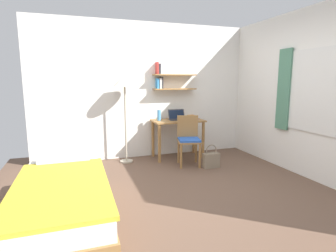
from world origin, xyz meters
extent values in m
plane|color=brown|center=(0.00, 0.00, 0.00)|extent=(5.28, 5.28, 0.00)
cube|color=white|center=(0.00, 2.02, 1.30)|extent=(4.40, 0.05, 2.60)
cube|color=#9E703D|center=(0.49, 1.89, 1.34)|extent=(0.85, 0.22, 0.02)
cube|color=#3384C6|center=(0.15, 1.92, 1.44)|extent=(0.04, 0.14, 0.19)
cube|color=silver|center=(0.20, 1.92, 1.45)|extent=(0.04, 0.14, 0.20)
cube|color=#333338|center=(0.23, 1.92, 1.46)|extent=(0.02, 0.15, 0.22)
cube|color=#9E703D|center=(0.49, 1.89, 1.61)|extent=(0.85, 0.22, 0.02)
cube|color=#D13D38|center=(0.14, 1.91, 1.74)|extent=(0.02, 0.17, 0.23)
cube|color=#333338|center=(0.18, 1.91, 1.72)|extent=(0.04, 0.16, 0.20)
cube|color=white|center=(2.02, 0.00, 1.30)|extent=(0.05, 4.40, 2.60)
cube|color=silver|center=(1.99, -0.01, 1.35)|extent=(0.02, 0.92, 1.24)
cube|color=white|center=(1.99, -0.01, 1.35)|extent=(0.01, 0.86, 1.18)
cube|color=#4C7F66|center=(1.96, 0.56, 1.35)|extent=(0.03, 0.28, 1.34)
cube|color=#9E703D|center=(-1.55, -0.27, 0.14)|extent=(0.90, 2.02, 0.28)
cube|color=silver|center=(-1.55, -0.27, 0.36)|extent=(0.87, 1.96, 0.16)
cube|color=gold|center=(-1.55, -0.39, 0.46)|extent=(0.92, 1.66, 0.04)
cube|color=white|center=(-1.55, 0.52, 0.49)|extent=(0.63, 0.28, 0.10)
cube|color=#9E703D|center=(0.49, 1.70, 0.73)|extent=(0.98, 0.54, 0.03)
cylinder|color=#9E703D|center=(0.05, 1.48, 0.36)|extent=(0.06, 0.06, 0.72)
cylinder|color=#9E703D|center=(0.94, 1.48, 0.36)|extent=(0.06, 0.06, 0.72)
cylinder|color=#9E703D|center=(0.05, 1.92, 0.36)|extent=(0.06, 0.06, 0.72)
cylinder|color=#9E703D|center=(0.94, 1.92, 0.36)|extent=(0.06, 0.06, 0.72)
cube|color=#9E703D|center=(0.50, 1.15, 0.44)|extent=(0.48, 0.48, 0.03)
cube|color=blue|center=(0.50, 1.15, 0.47)|extent=(0.44, 0.44, 0.04)
cube|color=#9E703D|center=(0.54, 1.33, 0.68)|extent=(0.37, 0.12, 0.39)
cylinder|color=#9E703D|center=(0.30, 1.03, 0.21)|extent=(0.04, 0.04, 0.43)
cylinder|color=#9E703D|center=(0.62, 0.95, 0.21)|extent=(0.04, 0.04, 0.43)
cylinder|color=#9E703D|center=(0.38, 1.35, 0.21)|extent=(0.04, 0.04, 0.43)
cylinder|color=#9E703D|center=(0.70, 1.28, 0.21)|extent=(0.04, 0.04, 0.43)
cylinder|color=#B2A893|center=(-0.52, 1.71, 0.01)|extent=(0.24, 0.24, 0.02)
cylinder|color=#B2A893|center=(-0.52, 1.71, 0.71)|extent=(0.03, 0.03, 1.38)
cone|color=silver|center=(-0.52, 1.71, 1.51)|extent=(0.41, 0.41, 0.22)
cube|color=#2D2D33|center=(0.49, 1.70, 0.75)|extent=(0.34, 0.21, 0.01)
cube|color=#2D2D33|center=(0.49, 1.77, 0.85)|extent=(0.33, 0.09, 0.19)
cube|color=black|center=(0.49, 1.76, 0.85)|extent=(0.30, 0.07, 0.16)
cylinder|color=#4C99DB|center=(0.13, 1.74, 0.85)|extent=(0.07, 0.07, 0.20)
cube|color=purple|center=(0.80, 1.70, 0.76)|extent=(0.17, 0.23, 0.02)
cube|color=#4CA856|center=(0.79, 1.71, 0.78)|extent=(0.18, 0.21, 0.03)
cube|color=orange|center=(0.81, 1.71, 0.81)|extent=(0.14, 0.24, 0.03)
cube|color=gray|center=(0.81, 0.90, 0.13)|extent=(0.29, 0.12, 0.26)
torus|color=gray|center=(0.81, 0.90, 0.31)|extent=(0.20, 0.02, 0.20)
camera|label=1|loc=(-1.35, -3.16, 1.50)|focal=28.92mm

